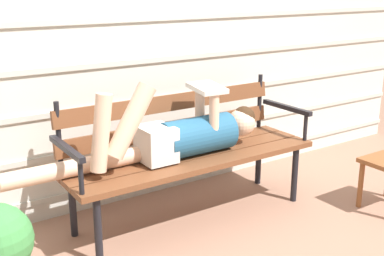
{
  "coord_description": "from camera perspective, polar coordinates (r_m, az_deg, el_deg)",
  "views": [
    {
      "loc": [
        -1.68,
        -2.34,
        1.52
      ],
      "look_at": [
        0.0,
        0.17,
        0.63
      ],
      "focal_mm": 46.01,
      "sensor_mm": 36.0,
      "label": 1
    }
  ],
  "objects": [
    {
      "name": "ground_plane",
      "position": [
        3.26,
        1.69,
        -11.34
      ],
      "size": [
        12.0,
        12.0,
        0.0
      ],
      "primitive_type": "plane",
      "color": "#936B56"
    },
    {
      "name": "reclining_person",
      "position": [
        3.1,
        -1.72,
        -0.8
      ],
      "size": [
        1.7,
        0.27,
        0.53
      ],
      "color": "#23567A"
    },
    {
      "name": "house_siding",
      "position": [
        3.5,
        -4.94,
        10.22
      ],
      "size": [
        5.36,
        0.08,
        2.28
      ],
      "color": "beige",
      "rests_on": "ground"
    },
    {
      "name": "park_bench",
      "position": [
        3.25,
        -0.7,
        -2.1
      ],
      "size": [
        1.71,
        0.52,
        0.86
      ],
      "color": "brown",
      "rests_on": "ground"
    }
  ]
}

